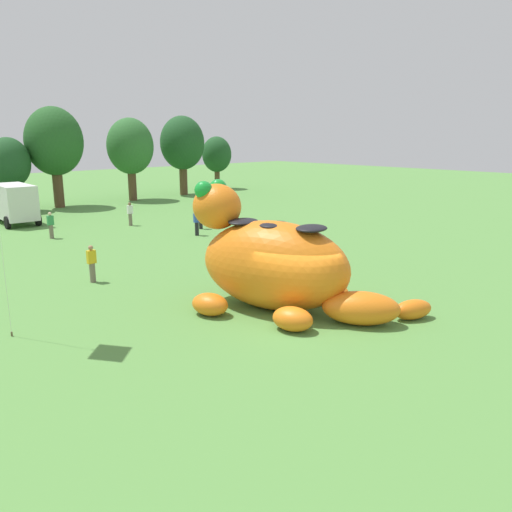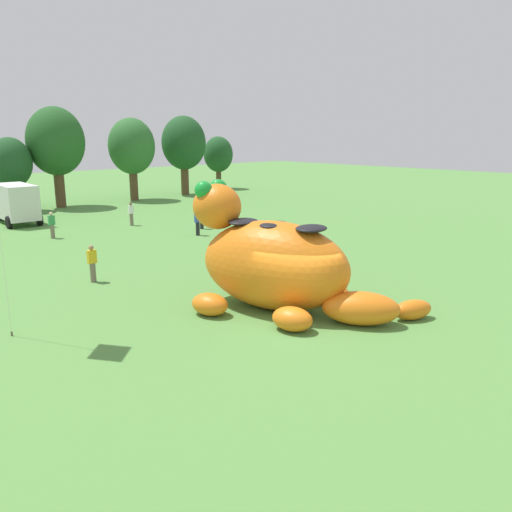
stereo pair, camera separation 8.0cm
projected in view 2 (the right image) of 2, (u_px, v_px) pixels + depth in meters
ground_plane at (294, 322)px, 18.35m from camera, size 160.00×160.00×0.00m
giant_inflatable_creature at (274, 264)px, 19.41m from camera, size 6.68×8.60×4.80m
box_truck at (13, 202)px, 38.40m from camera, size 2.60×6.49×2.95m
tree_centre at (10, 163)px, 43.61m from camera, size 3.56×3.56×6.32m
tree_centre_right at (56, 142)px, 45.75m from camera, size 5.05×5.05×8.97m
tree_mid_right at (132, 147)px, 50.83m from camera, size 4.59×4.59×8.15m
tree_right at (184, 143)px, 55.58m from camera, size 4.79×4.79×8.50m
tree_far_right at (218, 155)px, 62.09m from camera, size 3.55×3.55×6.30m
spectator_near_inflatable at (131, 214)px, 37.48m from camera, size 0.38×0.26×1.71m
spectator_mid_field at (198, 223)px, 33.79m from camera, size 0.38×0.26×1.71m
spectator_by_cars at (92, 264)px, 23.09m from camera, size 0.38×0.26×1.71m
spectator_wandering at (52, 225)px, 32.85m from camera, size 0.38×0.26×1.71m
spectator_far_side at (202, 217)px, 36.13m from camera, size 0.38×0.26×1.71m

